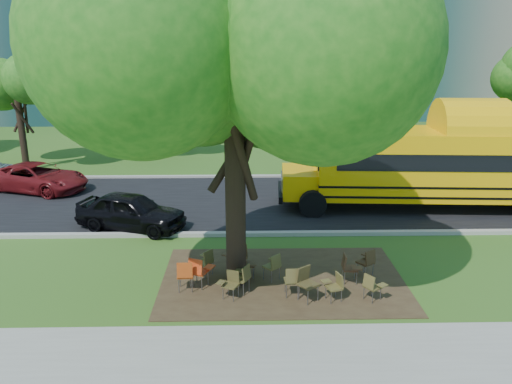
{
  "coord_description": "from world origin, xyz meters",
  "views": [
    {
      "loc": [
        -0.07,
        -13.7,
        6.6
      ],
      "look_at": [
        0.31,
        3.54,
        1.48
      ],
      "focal_mm": 35.0,
      "sensor_mm": 36.0,
      "label": 1
    }
  ],
  "objects_px": {
    "school_bus": "(461,164)",
    "black_car": "(131,211)",
    "main_tree": "(234,73)",
    "chair_2": "(243,276)",
    "chair_3": "(231,282)",
    "chair_8": "(206,260)",
    "chair_11": "(273,264)",
    "chair_0": "(186,273)",
    "chair_10": "(247,262)",
    "chair_12": "(348,266)",
    "chair_9": "(238,255)",
    "chair_1": "(199,269)",
    "chair_4": "(293,278)",
    "chair_7": "(372,285)",
    "chair_13": "(367,260)",
    "chair_6": "(335,284)",
    "bg_car_red": "(38,177)",
    "chair_5": "(306,281)"
  },
  "relations": [
    {
      "from": "main_tree",
      "to": "chair_0",
      "type": "height_order",
      "value": "main_tree"
    },
    {
      "from": "chair_9",
      "to": "chair_10",
      "type": "bearing_deg",
      "value": 161.4
    },
    {
      "from": "chair_8",
      "to": "chair_5",
      "type": "bearing_deg",
      "value": -83.36
    },
    {
      "from": "chair_11",
      "to": "black_car",
      "type": "bearing_deg",
      "value": 95.59
    },
    {
      "from": "main_tree",
      "to": "bg_car_red",
      "type": "relative_size",
      "value": 2.01
    },
    {
      "from": "main_tree",
      "to": "chair_0",
      "type": "bearing_deg",
      "value": -159.78
    },
    {
      "from": "chair_3",
      "to": "chair_13",
      "type": "xyz_separation_m",
      "value": [
        3.97,
        1.21,
        0.06
      ]
    },
    {
      "from": "chair_6",
      "to": "black_car",
      "type": "height_order",
      "value": "black_car"
    },
    {
      "from": "chair_1",
      "to": "chair_10",
      "type": "xyz_separation_m",
      "value": [
        1.34,
        0.66,
        -0.1
      ]
    },
    {
      "from": "chair_1",
      "to": "chair_11",
      "type": "xyz_separation_m",
      "value": [
        2.11,
        0.44,
        -0.06
      ]
    },
    {
      "from": "black_car",
      "to": "bg_car_red",
      "type": "relative_size",
      "value": 0.86
    },
    {
      "from": "chair_13",
      "to": "chair_11",
      "type": "bearing_deg",
      "value": 147.59
    },
    {
      "from": "chair_8",
      "to": "black_car",
      "type": "distance_m",
      "value": 5.05
    },
    {
      "from": "chair_9",
      "to": "black_car",
      "type": "relative_size",
      "value": 0.23
    },
    {
      "from": "chair_5",
      "to": "chair_9",
      "type": "xyz_separation_m",
      "value": [
        -1.83,
        1.8,
        -0.02
      ]
    },
    {
      "from": "black_car",
      "to": "bg_car_red",
      "type": "bearing_deg",
      "value": 65.2
    },
    {
      "from": "chair_6",
      "to": "chair_11",
      "type": "distance_m",
      "value": 1.99
    },
    {
      "from": "chair_3",
      "to": "main_tree",
      "type": "bearing_deg",
      "value": -73.83
    },
    {
      "from": "chair_2",
      "to": "chair_7",
      "type": "distance_m",
      "value": 3.47
    },
    {
      "from": "chair_2",
      "to": "chair_13",
      "type": "xyz_separation_m",
      "value": [
        3.64,
        0.94,
        0.02
      ]
    },
    {
      "from": "school_bus",
      "to": "chair_1",
      "type": "distance_m",
      "value": 12.35
    },
    {
      "from": "main_tree",
      "to": "chair_12",
      "type": "bearing_deg",
      "value": -1.89
    },
    {
      "from": "main_tree",
      "to": "school_bus",
      "type": "xyz_separation_m",
      "value": [
        9.1,
        6.59,
        -4.0
      ]
    },
    {
      "from": "chair_1",
      "to": "chair_6",
      "type": "xyz_separation_m",
      "value": [
        3.68,
        -0.78,
        -0.09
      ]
    },
    {
      "from": "chair_0",
      "to": "chair_11",
      "type": "distance_m",
      "value": 2.51
    },
    {
      "from": "main_tree",
      "to": "chair_13",
      "type": "bearing_deg",
      "value": 4.48
    },
    {
      "from": "chair_3",
      "to": "chair_12",
      "type": "xyz_separation_m",
      "value": [
        3.34,
        0.8,
        0.06
      ]
    },
    {
      "from": "main_tree",
      "to": "chair_6",
      "type": "bearing_deg",
      "value": -22.69
    },
    {
      "from": "chair_5",
      "to": "chair_10",
      "type": "xyz_separation_m",
      "value": [
        -1.56,
        1.44,
        -0.11
      ]
    },
    {
      "from": "chair_3",
      "to": "chair_5",
      "type": "xyz_separation_m",
      "value": [
        2.01,
        -0.19,
        0.1
      ]
    },
    {
      "from": "chair_6",
      "to": "chair_1",
      "type": "bearing_deg",
      "value": 59.17
    },
    {
      "from": "chair_1",
      "to": "chair_5",
      "type": "distance_m",
      "value": 3.01
    },
    {
      "from": "school_bus",
      "to": "chair_10",
      "type": "bearing_deg",
      "value": -141.32
    },
    {
      "from": "chair_10",
      "to": "chair_8",
      "type": "bearing_deg",
      "value": -91.72
    },
    {
      "from": "chair_3",
      "to": "chair_11",
      "type": "height_order",
      "value": "chair_11"
    },
    {
      "from": "chair_3",
      "to": "chair_6",
      "type": "relative_size",
      "value": 0.99
    },
    {
      "from": "chair_0",
      "to": "chair_10",
      "type": "relative_size",
      "value": 1.2
    },
    {
      "from": "chair_2",
      "to": "chair_11",
      "type": "relative_size",
      "value": 1.01
    },
    {
      "from": "chair_10",
      "to": "chair_12",
      "type": "relative_size",
      "value": 0.88
    },
    {
      "from": "main_tree",
      "to": "chair_2",
      "type": "relative_size",
      "value": 11.21
    },
    {
      "from": "chair_1",
      "to": "chair_11",
      "type": "distance_m",
      "value": 2.16
    },
    {
      "from": "chair_10",
      "to": "bg_car_red",
      "type": "distance_m",
      "value": 13.36
    },
    {
      "from": "school_bus",
      "to": "chair_2",
      "type": "bearing_deg",
      "value": -137.66
    },
    {
      "from": "main_tree",
      "to": "chair_2",
      "type": "distance_m",
      "value": 5.42
    },
    {
      "from": "chair_4",
      "to": "chair_7",
      "type": "xyz_separation_m",
      "value": [
        2.06,
        -0.31,
        -0.06
      ]
    },
    {
      "from": "school_bus",
      "to": "chair_12",
      "type": "distance_m",
      "value": 9.03
    },
    {
      "from": "chair_3",
      "to": "chair_8",
      "type": "height_order",
      "value": "chair_8"
    },
    {
      "from": "chair_7",
      "to": "chair_8",
      "type": "relative_size",
      "value": 0.92
    },
    {
      "from": "chair_11",
      "to": "chair_2",
      "type": "bearing_deg",
      "value": 177.24
    },
    {
      "from": "school_bus",
      "to": "black_car",
      "type": "xyz_separation_m",
      "value": [
        -13.06,
        -2.13,
        -1.21
      ]
    }
  ]
}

